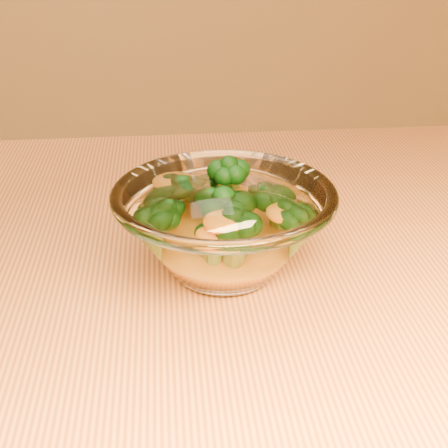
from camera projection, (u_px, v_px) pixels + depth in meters
name	position (u px, v px, depth m)	size (l,w,h in m)	color
table	(128.00, 380.00, 0.58)	(1.20, 0.80, 0.75)	#B46D36
glass_bowl	(224.00, 228.00, 0.55)	(0.19, 0.19, 0.09)	white
cheese_sauce	(224.00, 246.00, 0.55)	(0.10, 0.10, 0.03)	orange
broccoli_heap	(217.00, 214.00, 0.55)	(0.13, 0.12, 0.07)	black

